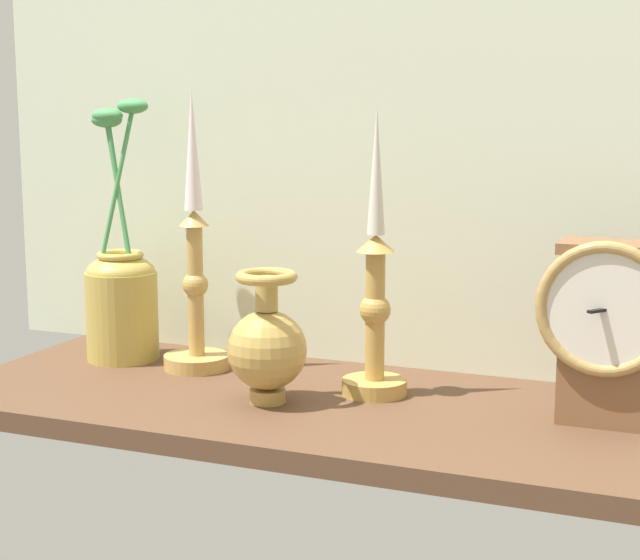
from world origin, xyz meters
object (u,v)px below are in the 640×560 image
Objects in this scene: candlestick_tall_left at (195,277)px; brass_vase_bulbous at (267,345)px; candlestick_tall_center at (373,302)px; mantel_clock at (607,327)px; brass_vase_jar at (121,293)px.

candlestick_tall_left is 2.35× the size of brass_vase_bulbous.
candlestick_tall_left reaches higher than candlestick_tall_center.
candlestick_tall_center is at bearing 176.92° from mantel_clock.
mantel_clock is 0.56× the size of candlestick_tall_left.
brass_vase_bulbous is (-9.99, -7.84, -4.30)cm from candlestick_tall_center.
brass_vase_jar reaches higher than candlestick_tall_center.
mantel_clock is 0.58× the size of brass_vase_jar.
candlestick_tall_center is 2.22× the size of brass_vase_bulbous.
brass_vase_bulbous is 0.44× the size of brass_vase_jar.
brass_vase_bulbous is at bearing -34.81° from candlestick_tall_left.
mantel_clock is 1.32× the size of brass_vase_bulbous.
mantel_clock is at bearing -3.08° from candlestick_tall_center.
candlestick_tall_center is 13.41cm from brass_vase_bulbous.
candlestick_tall_left is at bearing 174.19° from candlestick_tall_center.
brass_vase_bulbous is at bearing -170.06° from mantel_clock.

